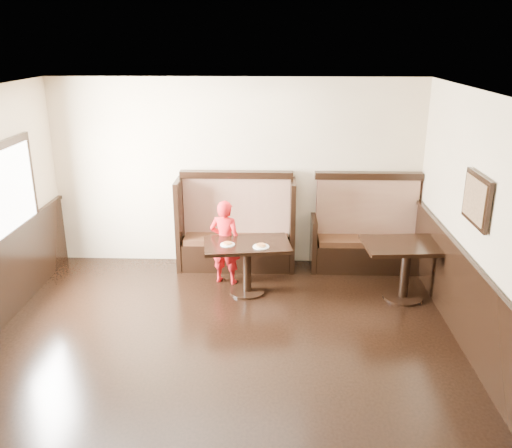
{
  "coord_description": "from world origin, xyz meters",
  "views": [
    {
      "loc": [
        0.56,
        -4.37,
        3.33
      ],
      "look_at": [
        0.33,
        2.35,
        1.0
      ],
      "focal_mm": 38.0,
      "sensor_mm": 36.0,
      "label": 1
    }
  ],
  "objects_px": {
    "booth_main": "(236,233)",
    "booth_neighbor": "(366,237)",
    "table_neighbor": "(406,258)",
    "child": "(225,242)",
    "table_main": "(247,255)"
  },
  "relations": [
    {
      "from": "booth_main",
      "to": "child",
      "type": "xyz_separation_m",
      "value": [
        -0.11,
        -0.61,
        0.08
      ]
    },
    {
      "from": "booth_main",
      "to": "child",
      "type": "relative_size",
      "value": 1.44
    },
    {
      "from": "booth_main",
      "to": "booth_neighbor",
      "type": "xyz_separation_m",
      "value": [
        1.95,
        -0.0,
        -0.05
      ]
    },
    {
      "from": "table_main",
      "to": "child",
      "type": "height_order",
      "value": "child"
    },
    {
      "from": "booth_neighbor",
      "to": "table_main",
      "type": "distance_m",
      "value": 1.98
    },
    {
      "from": "booth_main",
      "to": "child",
      "type": "height_order",
      "value": "booth_main"
    },
    {
      "from": "table_main",
      "to": "table_neighbor",
      "type": "relative_size",
      "value": 1.03
    },
    {
      "from": "booth_main",
      "to": "table_neighbor",
      "type": "height_order",
      "value": "booth_main"
    },
    {
      "from": "table_neighbor",
      "to": "child",
      "type": "relative_size",
      "value": 0.97
    },
    {
      "from": "booth_neighbor",
      "to": "child",
      "type": "relative_size",
      "value": 1.35
    },
    {
      "from": "child",
      "to": "table_neighbor",
      "type": "bearing_deg",
      "value": -174.52
    },
    {
      "from": "child",
      "to": "booth_neighbor",
      "type": "bearing_deg",
      "value": -148.16
    },
    {
      "from": "table_main",
      "to": "table_neighbor",
      "type": "bearing_deg",
      "value": -10.83
    },
    {
      "from": "table_main",
      "to": "child",
      "type": "xyz_separation_m",
      "value": [
        -0.32,
        0.32,
        0.05
      ]
    },
    {
      "from": "booth_main",
      "to": "booth_neighbor",
      "type": "relative_size",
      "value": 1.06
    }
  ]
}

